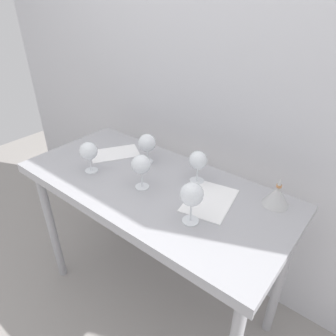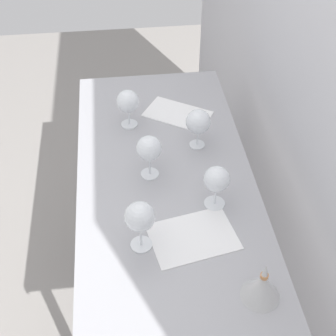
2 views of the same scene
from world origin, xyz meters
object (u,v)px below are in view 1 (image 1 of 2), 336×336
at_px(wine_glass_near_center, 141,165).
at_px(decanter_funnel, 277,196).
at_px(wine_glass_near_left, 89,152).
at_px(wine_glass_far_right, 198,161).
at_px(wine_glass_near_right, 192,195).
at_px(tasting_sheet_upper, 210,200).
at_px(wine_glass_far_left, 147,143).
at_px(tasting_sheet_lower, 115,153).

bearing_deg(wine_glass_near_center, decanter_funnel, 26.24).
height_order(wine_glass_near_left, wine_glass_far_right, same).
xyz_separation_m(wine_glass_near_center, wine_glass_far_right, (0.18, 0.21, -0.01)).
height_order(wine_glass_near_left, decanter_funnel, wine_glass_near_left).
relative_size(wine_glass_far_right, decanter_funnel, 1.12).
distance_m(wine_glass_near_right, decanter_funnel, 0.41).
bearing_deg(tasting_sheet_upper, decanter_funnel, 22.52).
bearing_deg(wine_glass_far_left, wine_glass_near_left, -122.40).
bearing_deg(wine_glass_near_left, wine_glass_far_left, 57.60).
distance_m(wine_glass_far_left, decanter_funnel, 0.71).
bearing_deg(wine_glass_far_left, wine_glass_near_center, -53.92).
bearing_deg(wine_glass_near_left, decanter_funnel, 20.92).
bearing_deg(tasting_sheet_lower, wine_glass_near_center, 9.59).
xyz_separation_m(wine_glass_near_left, tasting_sheet_lower, (-0.05, 0.21, -0.11)).
bearing_deg(wine_glass_near_left, wine_glass_near_center, 10.50).
bearing_deg(wine_glass_far_right, tasting_sheet_upper, -35.30).
xyz_separation_m(wine_glass_far_left, decanter_funnel, (0.70, 0.07, -0.06)).
bearing_deg(decanter_funnel, tasting_sheet_upper, -146.34).
xyz_separation_m(wine_glass_far_right, decanter_funnel, (0.38, 0.06, -0.07)).
height_order(wine_glass_far_left, tasting_sheet_lower, wine_glass_far_left).
bearing_deg(tasting_sheet_upper, tasting_sheet_lower, 165.52).
distance_m(wine_glass_far_right, tasting_sheet_lower, 0.55).
height_order(tasting_sheet_lower, decanter_funnel, decanter_funnel).
bearing_deg(wine_glass_near_right, wine_glass_far_right, 119.37).
bearing_deg(wine_glass_far_left, tasting_sheet_lower, -167.01).
distance_m(wine_glass_near_left, tasting_sheet_upper, 0.66).
bearing_deg(tasting_sheet_upper, wine_glass_near_left, -175.86).
xyz_separation_m(wine_glass_near_right, wine_glass_far_left, (-0.47, 0.26, -0.02)).
distance_m(wine_glass_near_center, decanter_funnel, 0.62).
height_order(wine_glass_near_right, tasting_sheet_upper, wine_glass_near_right).
bearing_deg(decanter_funnel, tasting_sheet_lower, -172.48).
bearing_deg(wine_glass_far_left, decanter_funnel, 5.82).
bearing_deg(wine_glass_far_left, wine_glass_near_right, -28.66).
bearing_deg(decanter_funnel, wine_glass_near_right, -124.58).
bearing_deg(wine_glass_near_left, wine_glass_near_right, 0.06).
xyz_separation_m(wine_glass_near_left, wine_glass_near_center, (0.31, 0.06, 0.01)).
bearing_deg(tasting_sheet_upper, wine_glass_far_right, 133.57).
height_order(wine_glass_near_center, decanter_funnel, wine_glass_near_center).
height_order(wine_glass_far_left, decanter_funnel, wine_glass_far_left).
distance_m(wine_glass_near_right, wine_glass_far_left, 0.54).
height_order(wine_glass_near_center, wine_glass_far_right, wine_glass_near_center).
distance_m(wine_glass_far_right, decanter_funnel, 0.39).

